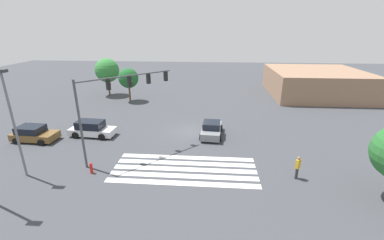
{
  "coord_description": "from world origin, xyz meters",
  "views": [
    {
      "loc": [
        1.93,
        -24.85,
        10.46
      ],
      "look_at": [
        0.0,
        0.0,
        1.36
      ],
      "focal_mm": 24.0,
      "sensor_mm": 36.0,
      "label": 1
    }
  ],
  "objects_px": {
    "pedestrian": "(298,166)",
    "tree_corner_a": "(107,70)",
    "traffic_signal_mast": "(117,95)",
    "tree_corner_b": "(128,78)",
    "street_light_pole_b": "(12,115)",
    "car_0": "(92,129)",
    "fire_hydrant": "(91,168)",
    "car_2": "(212,129)",
    "car_1": "(34,134)"
  },
  "relations": [
    {
      "from": "pedestrian",
      "to": "tree_corner_a",
      "type": "bearing_deg",
      "value": -0.32
    },
    {
      "from": "traffic_signal_mast",
      "to": "tree_corner_b",
      "type": "xyz_separation_m",
      "value": [
        -4.58,
        16.89,
        -1.95
      ]
    },
    {
      "from": "street_light_pole_b",
      "to": "tree_corner_a",
      "type": "bearing_deg",
      "value": 96.83
    },
    {
      "from": "street_light_pole_b",
      "to": "traffic_signal_mast",
      "type": "bearing_deg",
      "value": 31.21
    },
    {
      "from": "traffic_signal_mast",
      "to": "pedestrian",
      "type": "distance_m",
      "value": 14.72
    },
    {
      "from": "car_0",
      "to": "pedestrian",
      "type": "relative_size",
      "value": 2.61
    },
    {
      "from": "tree_corner_b",
      "to": "fire_hydrant",
      "type": "height_order",
      "value": "tree_corner_b"
    },
    {
      "from": "tree_corner_b",
      "to": "fire_hydrant",
      "type": "distance_m",
      "value": 20.39
    },
    {
      "from": "car_2",
      "to": "street_light_pole_b",
      "type": "height_order",
      "value": "street_light_pole_b"
    },
    {
      "from": "pedestrian",
      "to": "street_light_pole_b",
      "type": "xyz_separation_m",
      "value": [
        -19.95,
        -1.14,
        3.74
      ]
    },
    {
      "from": "pedestrian",
      "to": "tree_corner_b",
      "type": "relative_size",
      "value": 0.36
    },
    {
      "from": "car_1",
      "to": "street_light_pole_b",
      "type": "height_order",
      "value": "street_light_pole_b"
    },
    {
      "from": "street_light_pole_b",
      "to": "tree_corner_b",
      "type": "height_order",
      "value": "street_light_pole_b"
    },
    {
      "from": "car_0",
      "to": "fire_hydrant",
      "type": "height_order",
      "value": "car_0"
    },
    {
      "from": "traffic_signal_mast",
      "to": "car_2",
      "type": "relative_size",
      "value": 1.64
    },
    {
      "from": "traffic_signal_mast",
      "to": "car_2",
      "type": "distance_m",
      "value": 10.13
    },
    {
      "from": "fire_hydrant",
      "to": "tree_corner_b",
      "type": "bearing_deg",
      "value": 99.06
    },
    {
      "from": "traffic_signal_mast",
      "to": "car_0",
      "type": "bearing_deg",
      "value": 94.17
    },
    {
      "from": "traffic_signal_mast",
      "to": "car_2",
      "type": "height_order",
      "value": "traffic_signal_mast"
    },
    {
      "from": "car_0",
      "to": "street_light_pole_b",
      "type": "height_order",
      "value": "street_light_pole_b"
    },
    {
      "from": "car_0",
      "to": "tree_corner_b",
      "type": "distance_m",
      "value": 13.29
    },
    {
      "from": "car_1",
      "to": "tree_corner_a",
      "type": "distance_m",
      "value": 18.09
    },
    {
      "from": "car_2",
      "to": "street_light_pole_b",
      "type": "relative_size",
      "value": 0.54
    },
    {
      "from": "traffic_signal_mast",
      "to": "street_light_pole_b",
      "type": "height_order",
      "value": "street_light_pole_b"
    },
    {
      "from": "street_light_pole_b",
      "to": "fire_hydrant",
      "type": "height_order",
      "value": "street_light_pole_b"
    },
    {
      "from": "car_0",
      "to": "traffic_signal_mast",
      "type": "bearing_deg",
      "value": -36.74
    },
    {
      "from": "car_1",
      "to": "tree_corner_b",
      "type": "xyz_separation_m",
      "value": [
        4.98,
        14.59,
        2.71
      ]
    },
    {
      "from": "tree_corner_a",
      "to": "pedestrian",
      "type": "bearing_deg",
      "value": -44.81
    },
    {
      "from": "car_1",
      "to": "pedestrian",
      "type": "height_order",
      "value": "pedestrian"
    },
    {
      "from": "car_0",
      "to": "tree_corner_b",
      "type": "relative_size",
      "value": 0.95
    },
    {
      "from": "street_light_pole_b",
      "to": "car_2",
      "type": "bearing_deg",
      "value": 31.86
    },
    {
      "from": "pedestrian",
      "to": "car_2",
      "type": "bearing_deg",
      "value": -5.37
    },
    {
      "from": "tree_corner_a",
      "to": "tree_corner_b",
      "type": "relative_size",
      "value": 1.2
    },
    {
      "from": "car_0",
      "to": "car_1",
      "type": "bearing_deg",
      "value": -158.83
    },
    {
      "from": "tree_corner_b",
      "to": "fire_hydrant",
      "type": "xyz_separation_m",
      "value": [
        3.18,
        -19.92,
        -2.98
      ]
    },
    {
      "from": "pedestrian",
      "to": "car_0",
      "type": "bearing_deg",
      "value": 25.12
    },
    {
      "from": "tree_corner_b",
      "to": "fire_hydrant",
      "type": "bearing_deg",
      "value": -80.94
    },
    {
      "from": "car_2",
      "to": "tree_corner_a",
      "type": "bearing_deg",
      "value": 51.66
    },
    {
      "from": "street_light_pole_b",
      "to": "fire_hydrant",
      "type": "bearing_deg",
      "value": 8.15
    },
    {
      "from": "car_0",
      "to": "car_1",
      "type": "height_order",
      "value": "car_0"
    },
    {
      "from": "pedestrian",
      "to": "tree_corner_a",
      "type": "relative_size",
      "value": 0.3
    },
    {
      "from": "car_0",
      "to": "fire_hydrant",
      "type": "bearing_deg",
      "value": -61.95
    },
    {
      "from": "car_1",
      "to": "fire_hydrant",
      "type": "distance_m",
      "value": 9.75
    },
    {
      "from": "pedestrian",
      "to": "fire_hydrant",
      "type": "bearing_deg",
      "value": 46.23
    },
    {
      "from": "tree_corner_a",
      "to": "car_2",
      "type": "bearing_deg",
      "value": -42.65
    },
    {
      "from": "tree_corner_b",
      "to": "fire_hydrant",
      "type": "relative_size",
      "value": 5.65
    },
    {
      "from": "traffic_signal_mast",
      "to": "fire_hydrant",
      "type": "relative_size",
      "value": 8.13
    },
    {
      "from": "car_2",
      "to": "tree_corner_b",
      "type": "relative_size",
      "value": 0.88
    },
    {
      "from": "traffic_signal_mast",
      "to": "car_1",
      "type": "distance_m",
      "value": 10.88
    },
    {
      "from": "car_1",
      "to": "fire_hydrant",
      "type": "xyz_separation_m",
      "value": [
        8.16,
        -5.33,
        -0.27
      ]
    }
  ]
}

